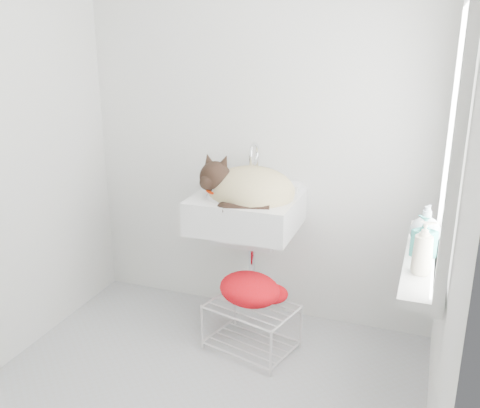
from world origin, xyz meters
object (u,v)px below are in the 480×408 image
(cat, at_px, (247,190))
(bottle_a, at_px, (420,273))
(bottle_c, at_px, (424,244))
(bottle_b, at_px, (422,257))
(sink, at_px, (246,196))
(wire_rack, at_px, (251,325))

(cat, xyz_separation_m, bottle_a, (0.98, -0.71, -0.04))
(cat, distance_m, bottle_c, 1.05)
(cat, height_order, bottle_b, cat)
(bottle_b, bearing_deg, bottle_a, -90.00)
(sink, bearing_deg, bottle_c, -22.16)
(wire_rack, xyz_separation_m, bottle_a, (0.88, -0.51, 0.70))
(bottle_c, bearing_deg, cat, 158.57)
(cat, bearing_deg, bottle_a, -36.06)
(bottle_a, bearing_deg, bottle_b, 90.00)
(bottle_b, bearing_deg, sink, 150.56)
(bottle_b, xyz_separation_m, bottle_c, (0.00, 0.16, 0.00))
(cat, distance_m, wire_rack, 0.78)
(wire_rack, xyz_separation_m, bottle_b, (0.88, -0.34, 0.70))
(bottle_c, bearing_deg, wire_rack, 168.20)
(sink, distance_m, bottle_b, 1.13)
(bottle_a, bearing_deg, cat, 144.04)
(wire_rack, relative_size, bottle_c, 2.67)
(bottle_c, bearing_deg, bottle_b, -90.00)
(bottle_b, bearing_deg, wire_rack, 158.89)
(wire_rack, height_order, bottle_c, bottle_c)
(cat, height_order, bottle_a, cat)
(bottle_c, bearing_deg, sink, 157.84)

